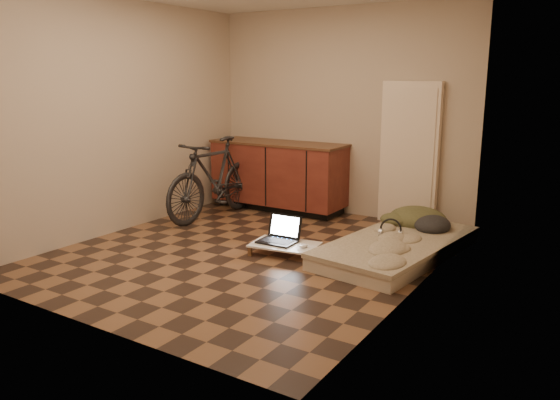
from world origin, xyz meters
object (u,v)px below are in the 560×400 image
Objects in this scene: futon at (397,247)px; bicycle at (214,174)px; lap_desk at (285,245)px; laptop at (280,236)px.

bicycle is at bearing -177.22° from futon.
futon reaches higher than lap_desk.
futon is (2.50, -0.21, -0.47)m from bicycle.
lap_desk is 0.12m from laptop.
bicycle is 1.78m from lap_desk.
bicycle is at bearing 150.56° from laptop.
bicycle is 2.55m from futon.
futon is 5.32× the size of laptop.
bicycle reaches higher than laptop.
laptop is (-0.09, 0.04, 0.07)m from lap_desk.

